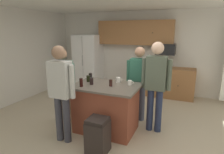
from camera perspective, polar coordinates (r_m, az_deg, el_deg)
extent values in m
plane|color=#B7A88E|center=(4.17, 1.18, -14.82)|extent=(7.04, 7.04, 0.00)
cube|color=silver|center=(6.39, 10.65, 7.26)|extent=(6.40, 0.10, 2.60)
cube|color=silver|center=(5.72, -30.18, 4.92)|extent=(0.10, 5.60, 2.60)
cube|color=#936038|center=(6.25, 6.83, 13.00)|extent=(2.40, 0.35, 0.75)
sphere|color=#4C3823|center=(5.93, 12.02, 12.78)|extent=(0.04, 0.04, 0.04)
cube|color=#936038|center=(6.13, 15.13, -1.34)|extent=(1.80, 0.60, 0.90)
sphere|color=#4C3823|center=(5.79, 19.10, -2.51)|extent=(0.04, 0.04, 0.04)
cube|color=white|center=(6.78, -7.03, 4.59)|extent=(0.86, 0.70, 1.86)
cube|color=white|center=(6.58, -10.26, 4.20)|extent=(0.41, 0.04, 1.78)
cube|color=white|center=(6.36, -6.99, 3.99)|extent=(0.41, 0.04, 1.78)
cylinder|color=#B2B2B7|center=(6.43, -8.82, 4.87)|extent=(0.02, 0.02, 0.35)
cube|color=black|center=(5.98, 15.76, 8.01)|extent=(0.56, 0.40, 0.32)
cube|color=brown|center=(3.89, -1.74, -9.48)|extent=(1.15, 0.77, 0.91)
cube|color=#60564C|center=(3.73, -1.79, -2.73)|extent=(1.29, 0.91, 0.04)
cylinder|color=#232D4C|center=(3.98, 11.28, -9.55)|extent=(0.13, 0.13, 0.87)
cylinder|color=#232D4C|center=(3.96, 13.73, -9.84)|extent=(0.13, 0.13, 0.87)
cube|color=#4C5647|center=(3.74, 13.10, 1.11)|extent=(0.38, 0.22, 0.65)
sphere|color=beige|center=(3.67, 13.50, 8.38)|extent=(0.24, 0.24, 0.24)
cylinder|color=#4C5647|center=(3.79, 9.51, 1.18)|extent=(0.09, 0.09, 0.59)
cylinder|color=#4C5647|center=(3.71, 16.73, 0.52)|extent=(0.09, 0.09, 0.59)
cylinder|color=#383842|center=(3.70, -15.52, -11.81)|extent=(0.13, 0.13, 0.85)
cylinder|color=#383842|center=(3.61, -13.35, -12.38)|extent=(0.13, 0.13, 0.85)
cube|color=#B7B7B2|center=(3.40, -15.19, -0.69)|extent=(0.38, 0.22, 0.64)
sphere|color=#8C664C|center=(3.32, -15.69, 7.10)|extent=(0.23, 0.23, 0.23)
cylinder|color=#B7B7B2|center=(3.56, -18.23, -0.59)|extent=(0.09, 0.09, 0.58)
cylinder|color=#B7B7B2|center=(3.27, -11.84, -1.41)|extent=(0.09, 0.09, 0.58)
cylinder|color=tan|center=(4.44, -14.74, -7.87)|extent=(0.13, 0.13, 0.79)
cylinder|color=tan|center=(4.34, -12.94, -8.25)|extent=(0.13, 0.13, 0.79)
cube|color=#2D6651|center=(4.19, -14.38, 0.74)|extent=(0.38, 0.22, 0.59)
sphere|color=tan|center=(4.11, -14.74, 6.60)|extent=(0.21, 0.21, 0.21)
cylinder|color=#2D6651|center=(4.34, -16.90, 0.74)|extent=(0.09, 0.09, 0.53)
cylinder|color=#2D6651|center=(4.05, -11.65, 0.17)|extent=(0.09, 0.09, 0.53)
cylinder|color=#4C5166|center=(4.41, 6.73, -7.48)|extent=(0.13, 0.13, 0.80)
cylinder|color=#4C5166|center=(4.37, 8.89, -7.76)|extent=(0.13, 0.13, 0.80)
cube|color=#2D6651|center=(4.19, 8.11, 1.39)|extent=(0.38, 0.22, 0.60)
sphere|color=tan|center=(4.12, 8.32, 7.39)|extent=(0.22, 0.22, 0.22)
cylinder|color=#2D6651|center=(4.26, 4.98, 1.40)|extent=(0.09, 0.09, 0.54)
cylinder|color=#2D6651|center=(4.14, 11.31, 0.83)|extent=(0.09, 0.09, 0.54)
cylinder|color=black|center=(4.00, -7.09, -0.46)|extent=(0.08, 0.08, 0.13)
cylinder|color=white|center=(3.73, 5.33, -1.70)|extent=(0.08, 0.08, 0.09)
torus|color=white|center=(3.72, 6.12, -1.72)|extent=(0.06, 0.01, 0.06)
cylinder|color=black|center=(4.16, -6.48, 0.19)|extent=(0.07, 0.07, 0.14)
cylinder|color=black|center=(3.64, -0.40, -1.81)|extent=(0.06, 0.06, 0.12)
cylinder|color=black|center=(3.65, -9.20, -1.62)|extent=(0.06, 0.06, 0.16)
cylinder|color=white|center=(3.90, 1.95, -0.89)|extent=(0.08, 0.08, 0.11)
torus|color=white|center=(3.88, 2.74, -0.89)|extent=(0.06, 0.01, 0.06)
cylinder|color=black|center=(3.77, -6.15, -1.24)|extent=(0.07, 0.07, 0.14)
cube|color=black|center=(3.31, -4.24, -17.48)|extent=(0.34, 0.34, 0.55)
cube|color=black|center=(3.17, -4.34, -12.75)|extent=(0.32, 0.32, 0.06)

